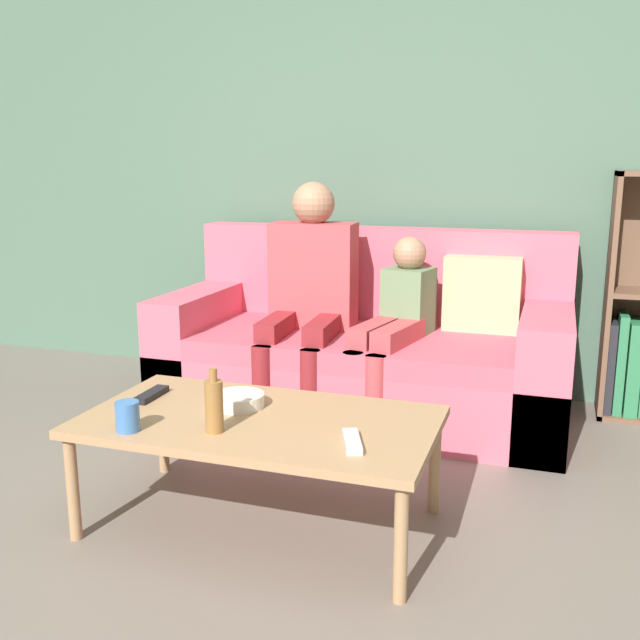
{
  "coord_description": "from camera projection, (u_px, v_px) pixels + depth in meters",
  "views": [
    {
      "loc": [
        0.8,
        -1.32,
        1.21
      ],
      "look_at": [
        -0.08,
        1.32,
        0.59
      ],
      "focal_mm": 40.0,
      "sensor_mm": 36.0,
      "label": 1
    }
  ],
  "objects": [
    {
      "name": "couch",
      "position": [
        365.0,
        354.0,
        3.5
      ],
      "size": [
        1.92,
        0.86,
        0.88
      ],
      "color": "#DB5B70",
      "rests_on": "ground_plane"
    },
    {
      "name": "tv_remote_1",
      "position": [
        151.0,
        395.0,
        2.54
      ],
      "size": [
        0.05,
        0.17,
        0.02
      ],
      "rotation": [
        0.0,
        0.0,
        0.01
      ],
      "color": "black",
      "rests_on": "coffee_table"
    },
    {
      "name": "person_child",
      "position": [
        394.0,
        323.0,
        3.26
      ],
      "size": [
        0.32,
        0.63,
        0.87
      ],
      "rotation": [
        0.0,
        0.0,
        -0.21
      ],
      "color": "#C6474C",
      "rests_on": "ground_plane"
    },
    {
      "name": "person_adult",
      "position": [
        310.0,
        282.0,
        3.43
      ],
      "size": [
        0.42,
        0.62,
        1.12
      ],
      "rotation": [
        0.0,
        0.0,
        0.06
      ],
      "color": "maroon",
      "rests_on": "ground_plane"
    },
    {
      "name": "cup_near",
      "position": [
        128.0,
        416.0,
        2.22
      ],
      "size": [
        0.07,
        0.07,
        0.1
      ],
      "color": "#3D70B2",
      "rests_on": "coffee_table"
    },
    {
      "name": "wall_back",
      "position": [
        404.0,
        145.0,
        3.74
      ],
      "size": [
        12.0,
        0.06,
        2.6
      ],
      "color": "#4C6B56",
      "rests_on": "ground_plane"
    },
    {
      "name": "bottle",
      "position": [
        214.0,
        405.0,
        2.21
      ],
      "size": [
        0.06,
        0.06,
        0.21
      ],
      "color": "olive",
      "rests_on": "coffee_table"
    },
    {
      "name": "snack_bowl",
      "position": [
        238.0,
        400.0,
        2.45
      ],
      "size": [
        0.18,
        0.18,
        0.05
      ],
      "color": "beige",
      "rests_on": "coffee_table"
    },
    {
      "name": "tv_remote_0",
      "position": [
        352.0,
        441.0,
        2.12
      ],
      "size": [
        0.11,
        0.18,
        0.02
      ],
      "rotation": [
        0.0,
        0.0,
        0.37
      ],
      "color": "#B7B7BC",
      "rests_on": "coffee_table"
    },
    {
      "name": "coffee_table",
      "position": [
        260.0,
        427.0,
        2.35
      ],
      "size": [
        1.16,
        0.64,
        0.39
      ],
      "color": "#A87F56",
      "rests_on": "ground_plane"
    }
  ]
}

